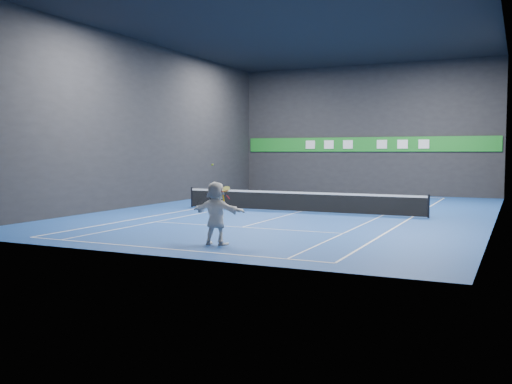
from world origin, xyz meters
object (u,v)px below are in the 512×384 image
at_px(player, 216,213).
at_px(tennis_ball, 212,165).
at_px(tennis_net, 299,201).
at_px(tennis_racket, 225,192).

bearing_deg(player, tennis_ball, -29.92).
xyz_separation_m(player, tennis_net, (-1.13, 10.54, -0.48)).
height_order(player, tennis_racket, player).
xyz_separation_m(player, tennis_ball, (-0.20, 0.13, 1.54)).
bearing_deg(tennis_racket, tennis_ball, 170.31).
relative_size(tennis_ball, tennis_racket, 0.12).
bearing_deg(tennis_ball, tennis_racket, -9.69).
distance_m(tennis_net, tennis_racket, 10.65).
relative_size(player, tennis_racket, 3.61).
bearing_deg(tennis_net, tennis_racket, -82.33).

